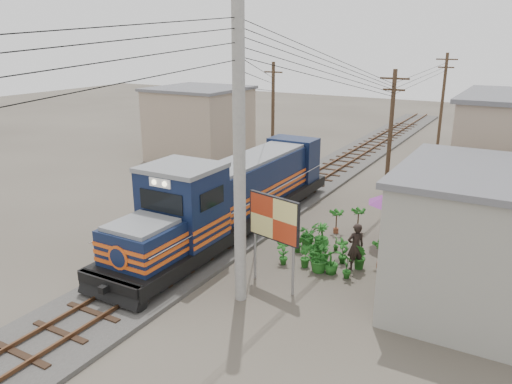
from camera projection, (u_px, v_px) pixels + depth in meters
The scene contains 14 objects.
ground at pixel (170, 270), 19.33m from camera, with size 120.00×120.00×0.00m, color #473F35.
ballast at pixel (285, 199), 27.61m from camera, with size 3.60×70.00×0.16m, color #595651.
track at pixel (285, 196), 27.56m from camera, with size 1.15×70.00×0.12m.
locomotive at pixel (232, 198), 22.57m from camera, with size 2.84×15.48×3.83m.
utility_pole_main at pixel (239, 157), 15.78m from camera, with size 0.40×0.40×10.00m.
wooden_pole_mid at pixel (391, 130), 27.74m from camera, with size 1.60×0.24×7.00m.
wooden_pole_far at pixel (443, 100), 39.15m from camera, with size 1.60×0.24×7.50m.
wooden_pole_left at pixel (273, 110), 35.54m from camera, with size 1.60×0.24×7.00m.
power_lines at pixel (271, 60), 24.20m from camera, with size 9.65×19.00×3.30m.
shophouse_left at pixel (200, 123), 36.55m from camera, with size 6.30×6.30×5.20m.
billboard at pixel (274, 221), 17.35m from camera, with size 2.18×0.65×3.43m.
market_umbrella at pixel (394, 198), 20.98m from camera, with size 2.47×2.47×2.47m.
vendor at pixel (356, 247), 19.14m from camera, with size 0.69×0.45×1.90m, color black.
plant_nursery at pixel (320, 249), 20.01m from camera, with size 3.56×3.26×1.13m.
Camera 1 is at (11.55, -13.62, 8.65)m, focal length 35.00 mm.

